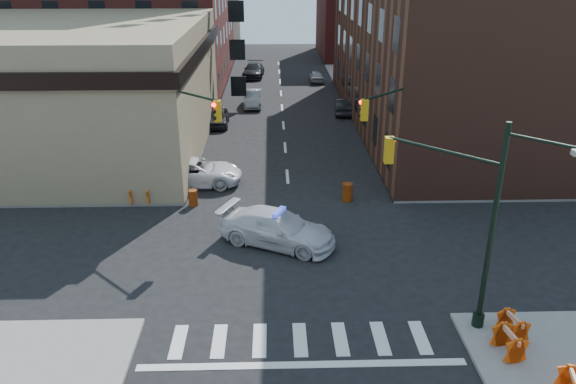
{
  "coord_description": "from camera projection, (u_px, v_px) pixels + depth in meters",
  "views": [
    {
      "loc": [
        -0.94,
        -23.85,
        13.12
      ],
      "look_at": [
        -0.19,
        2.16,
        2.2
      ],
      "focal_mm": 35.0,
      "sensor_mm": 36.0,
      "label": 1
    }
  ],
  "objects": [
    {
      "name": "police_car",
      "position": [
        277.0,
        228.0,
        27.48
      ],
      "size": [
        6.3,
        4.64,
        1.7
      ],
      "primitive_type": "imported",
      "rotation": [
        0.0,
        0.0,
        1.13
      ],
      "color": "silver",
      "rests_on": "ground"
    },
    {
      "name": "barricade_se_a",
      "position": [
        509.0,
        343.0,
        19.67
      ],
      "size": [
        0.81,
        1.34,
        0.95
      ],
      "primitive_type": null,
      "rotation": [
        0.0,
        0.0,
        1.71
      ],
      "color": "#D25E09",
      "rests_on": "sidewalk_se"
    },
    {
      "name": "parked_car_efar",
      "position": [
        316.0,
        76.0,
        63.63
      ],
      "size": [
        1.61,
        3.77,
        1.27
      ],
      "primitive_type": "imported",
      "rotation": [
        0.0,
        0.0,
        3.17
      ],
      "color": "#9B9DA3",
      "rests_on": "ground"
    },
    {
      "name": "commercial_row_ne",
      "position": [
        443.0,
        39.0,
        45.47
      ],
      "size": [
        14.0,
        34.0,
        14.0
      ],
      "primitive_type": "cube",
      "color": "#542E21",
      "rests_on": "ground"
    },
    {
      "name": "tree_ne_near",
      "position": [
        366.0,
        74.0,
        49.91
      ],
      "size": [
        3.0,
        3.0,
        4.85
      ],
      "color": "black",
      "rests_on": "sidewalk_ne"
    },
    {
      "name": "sidewalk_nw",
      "position": [
        54.0,
        97.0,
        56.63
      ],
      "size": [
        34.0,
        54.5,
        0.15
      ],
      "primitive_type": "cube",
      "color": "gray",
      "rests_on": "ground"
    },
    {
      "name": "signal_pole_se",
      "position": [
        465.0,
        211.0,
        20.37
      ],
      "size": [
        5.4,
        5.27,
        8.0
      ],
      "rotation": [
        0.0,
        0.0,
        2.36
      ],
      "color": "black",
      "rests_on": "sidewalk_se"
    },
    {
      "name": "pedestrian_c",
      "position": [
        71.0,
        178.0,
        33.13
      ],
      "size": [
        1.13,
        0.99,
        1.82
      ],
      "primitive_type": "imported",
      "rotation": [
        0.0,
        0.0,
        0.62
      ],
      "color": "#1D212C",
      "rests_on": "sidewalk_nw"
    },
    {
      "name": "tree_ne_far",
      "position": [
        354.0,
        59.0,
        57.28
      ],
      "size": [
        3.0,
        3.0,
        4.85
      ],
      "color": "black",
      "rests_on": "sidewalk_ne"
    },
    {
      "name": "pedestrian_b",
      "position": [
        69.0,
        185.0,
        32.13
      ],
      "size": [
        0.97,
        0.82,
        1.77
      ],
      "primitive_type": "imported",
      "rotation": [
        0.0,
        0.0,
        0.19
      ],
      "color": "black",
      "rests_on": "sidewalk_nw"
    },
    {
      "name": "ground",
      "position": [
        293.0,
        251.0,
        27.09
      ],
      "size": [
        140.0,
        140.0,
        0.0
      ],
      "primitive_type": "plane",
      "color": "black",
      "rests_on": "ground"
    },
    {
      "name": "pickup",
      "position": [
        195.0,
        172.0,
        34.77
      ],
      "size": [
        5.87,
        2.72,
        1.63
      ],
      "primitive_type": "imported",
      "rotation": [
        0.0,
        0.0,
        1.57
      ],
      "color": "white",
      "rests_on": "ground"
    },
    {
      "name": "parked_car_enear",
      "position": [
        343.0,
        106.0,
        50.63
      ],
      "size": [
        1.82,
        4.31,
        1.38
      ],
      "primitive_type": "imported",
      "rotation": [
        0.0,
        0.0,
        3.06
      ],
      "color": "black",
      "rests_on": "ground"
    },
    {
      "name": "parked_car_wdeep",
      "position": [
        254.0,
        70.0,
        66.08
      ],
      "size": [
        2.62,
        5.71,
        1.62
      ],
      "primitive_type": "imported",
      "rotation": [
        0.0,
        0.0,
        -0.06
      ],
      "color": "black",
      "rests_on": "ground"
    },
    {
      "name": "barricade_nw_b",
      "position": [
        140.0,
        195.0,
        31.87
      ],
      "size": [
        1.29,
        0.65,
        0.96
      ],
      "primitive_type": null,
      "rotation": [
        0.0,
        0.0,
        0.01
      ],
      "color": "#E35A0A",
      "rests_on": "sidewalk_nw"
    },
    {
      "name": "sidewalk_ne",
      "position": [
        504.0,
        94.0,
        57.86
      ],
      "size": [
        34.0,
        54.5,
        0.15
      ],
      "primitive_type": "cube",
      "color": "gray",
      "rests_on": "ground"
    },
    {
      "name": "barricade_se_b",
      "position": [
        513.0,
        326.0,
        20.62
      ],
      "size": [
        0.84,
        1.28,
        0.88
      ],
      "primitive_type": null,
      "rotation": [
        0.0,
        0.0,
        1.8
      ],
      "color": "orange",
      "rests_on": "sidewalk_se"
    },
    {
      "name": "signal_pole_ne",
      "position": [
        397.0,
        132.0,
        30.5
      ],
      "size": [
        3.67,
        3.58,
        8.0
      ],
      "rotation": [
        0.0,
        0.0,
        -2.36
      ],
      "color": "black",
      "rests_on": "sidewalk_ne"
    },
    {
      "name": "barrel_bank",
      "position": [
        193.0,
        198.0,
        31.92
      ],
      "size": [
        0.62,
        0.62,
        0.93
      ],
      "primitive_type": "cylinder",
      "rotation": [
        0.0,
        0.0,
        0.21
      ],
      "color": "red",
      "rests_on": "ground"
    },
    {
      "name": "parked_car_wnear",
      "position": [
        218.0,
        117.0,
        47.07
      ],
      "size": [
        1.83,
        4.36,
        1.47
      ],
      "primitive_type": "imported",
      "rotation": [
        0.0,
        0.0,
        0.02
      ],
      "color": "black",
      "rests_on": "ground"
    },
    {
      "name": "parked_car_wfar",
      "position": [
        253.0,
        99.0,
        53.08
      ],
      "size": [
        1.61,
        4.59,
        1.51
      ],
      "primitive_type": "imported",
      "rotation": [
        0.0,
        0.0,
        -0.0
      ],
      "color": "gray",
      "rests_on": "ground"
    },
    {
      "name": "pedestrian_a",
      "position": [
        175.0,
        175.0,
        33.69
      ],
      "size": [
        0.77,
        0.67,
        1.77
      ],
      "primitive_type": "imported",
      "rotation": [
        0.0,
        0.0,
        -0.48
      ],
      "color": "black",
      "rests_on": "sidewalk_nw"
    },
    {
      "name": "bank_building",
      "position": [
        48.0,
        88.0,
        40.1
      ],
      "size": [
        22.0,
        22.0,
        9.0
      ],
      "primitive_type": "cube",
      "color": "#8F805D",
      "rests_on": "ground"
    },
    {
      "name": "barrel_road",
      "position": [
        347.0,
        192.0,
        32.5
      ],
      "size": [
        0.73,
        0.73,
        1.07
      ],
      "primitive_type": "cylinder",
      "rotation": [
        0.0,
        0.0,
        0.26
      ],
      "color": "#F0370B",
      "rests_on": "ground"
    },
    {
      "name": "signal_pole_nw",
      "position": [
        181.0,
        134.0,
        30.17
      ],
      "size": [
        3.58,
        3.67,
        8.0
      ],
      "rotation": [
        0.0,
        0.0,
        -0.79
      ],
      "color": "black",
      "rests_on": "sidewalk_nw"
    },
    {
      "name": "barricade_nw_a",
      "position": [
        127.0,
        190.0,
        32.78
      ],
      "size": [
        1.22,
        0.78,
        0.85
      ],
      "primitive_type": null,
      "rotation": [
        0.0,
        0.0,
        -0.21
      ],
      "color": "red",
      "rests_on": "sidewalk_nw"
    },
    {
      "name": "filler_ne",
      "position": [
        377.0,
        12.0,
        78.6
      ],
      "size": [
        16.0,
        16.0,
        12.0
      ],
      "primitive_type": "cube",
      "color": "maroon",
      "rests_on": "ground"
    }
  ]
}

